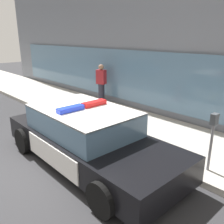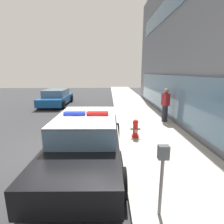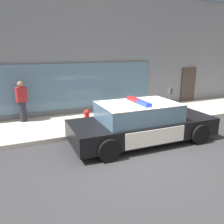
% 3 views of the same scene
% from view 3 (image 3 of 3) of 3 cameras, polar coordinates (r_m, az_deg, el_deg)
% --- Properties ---
extents(ground, '(48.00, 48.00, 0.00)m').
position_cam_3_polar(ground, '(7.20, 4.05, -10.31)').
color(ground, '#303033').
extents(sidewalk, '(48.00, 2.95, 0.15)m').
position_cam_3_polar(sidewalk, '(10.01, -4.68, -2.44)').
color(sidewalk, '#B2ADA3').
rests_on(sidewalk, ground).
extents(storefront_building, '(23.44, 8.26, 8.70)m').
position_cam_3_polar(storefront_building, '(14.91, -14.90, 19.50)').
color(storefront_building, slate).
rests_on(storefront_building, ground).
extents(police_cruiser, '(5.04, 2.21, 1.49)m').
position_cam_3_polar(police_cruiser, '(7.96, 7.33, -2.61)').
color(police_cruiser, black).
rests_on(police_cruiser, ground).
extents(fire_hydrant, '(0.34, 0.39, 0.73)m').
position_cam_3_polar(fire_hydrant, '(8.98, -6.21, -1.71)').
color(fire_hydrant, red).
rests_on(fire_hydrant, sidewalk).
extents(pedestrian_on_sidewalk, '(0.46, 0.37, 1.71)m').
position_cam_3_polar(pedestrian_on_sidewalk, '(10.30, -21.50, 2.44)').
color(pedestrian_on_sidewalk, '#23232D').
rests_on(pedestrian_on_sidewalk, sidewalk).
extents(parking_meter, '(0.12, 0.18, 1.34)m').
position_cam_3_polar(parking_meter, '(10.44, 14.17, 3.58)').
color(parking_meter, slate).
rests_on(parking_meter, sidewalk).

